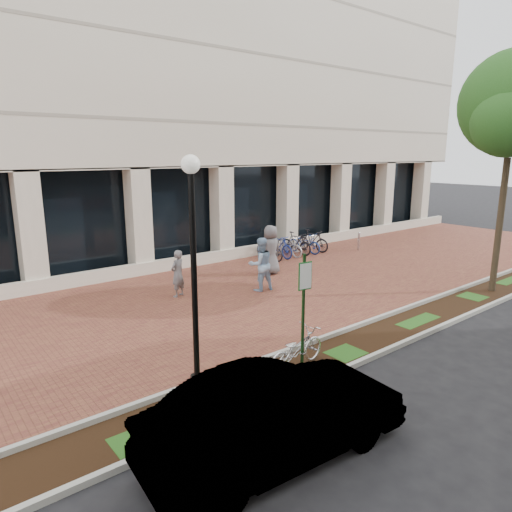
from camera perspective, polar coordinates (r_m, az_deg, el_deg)
ground at (r=16.15m, az=-0.17°, el=-4.41°), size 120.00×120.00×0.00m
brick_plaza at (r=16.14m, az=-0.17°, el=-4.39°), size 40.00×9.00×0.01m
planting_strip at (r=12.70m, az=14.94°, el=-9.72°), size 40.00×1.50×0.01m
curb_plaza_side at (r=13.10m, az=12.31°, el=-8.61°), size 40.00×0.12×0.12m
curb_street_side at (r=12.29m, az=17.80°, el=-10.41°), size 40.00×0.12×0.12m
near_office_building at (r=25.07m, az=-16.76°, el=24.45°), size 40.00×12.12×16.00m
parking_sign at (r=9.97m, az=6.01°, el=-5.33°), size 0.34×0.07×2.68m
lamppost at (r=8.94m, az=-7.80°, el=-0.95°), size 0.36×0.36×4.74m
locked_bicycle at (r=10.49m, az=5.07°, el=-11.55°), size 1.82×0.82×0.92m
pedestrian_left at (r=15.56m, az=-9.77°, el=-2.19°), size 0.69×0.58×1.61m
pedestrian_mid at (r=16.00m, az=0.57°, el=-1.04°), size 1.03×0.87×1.90m
pedestrian_right at (r=18.16m, az=1.85°, el=0.77°), size 0.99×0.66×1.99m
bollard at (r=23.25m, az=12.71°, el=1.82°), size 0.12×0.12×0.92m
bike_rack_cluster at (r=21.68m, az=4.45°, el=1.42°), size 3.55×1.94×1.08m
sedan_near_curb at (r=7.63m, az=2.65°, el=-19.27°), size 4.52×1.89×1.45m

